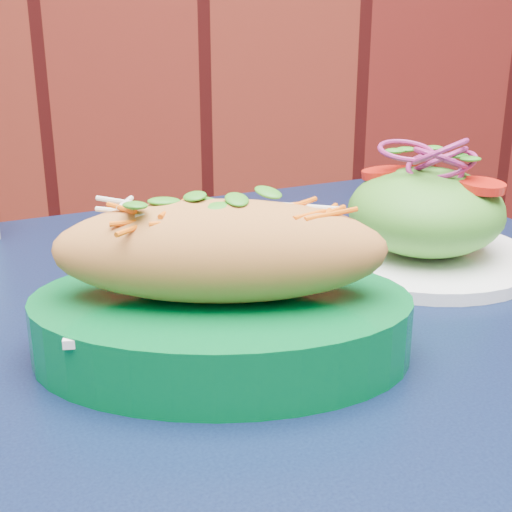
{
  "coord_description": "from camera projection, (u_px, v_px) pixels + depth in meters",
  "views": [
    {
      "loc": [
        -0.43,
        1.16,
        1.0
      ],
      "look_at": [
        -0.39,
        1.68,
        0.81
      ],
      "focal_mm": 50.0,
      "sensor_mm": 36.0,
      "label": 1
    }
  ],
  "objects": [
    {
      "name": "cafe_table",
      "position": [
        270.0,
        421.0,
        0.6
      ],
      "size": [
        1.03,
        1.03,
        0.75
      ],
      "rotation": [
        0.0,
        0.0,
        0.36
      ],
      "color": "black",
      "rests_on": "ground"
    },
    {
      "name": "banh_mi_basket",
      "position": [
        221.0,
        295.0,
        0.51
      ],
      "size": [
        0.29,
        0.2,
        0.13
      ],
      "rotation": [
        0.0,
        0.0,
        -0.09
      ],
      "color": "#005A25",
      "rests_on": "cafe_table"
    },
    {
      "name": "salad_plate",
      "position": [
        425.0,
        219.0,
        0.7
      ],
      "size": [
        0.22,
        0.22,
        0.12
      ],
      "rotation": [
        0.0,
        0.0,
        -0.37
      ],
      "color": "white",
      "rests_on": "cafe_table"
    }
  ]
}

